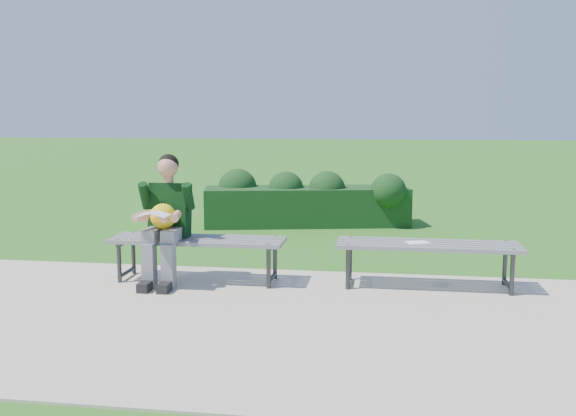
% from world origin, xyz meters
% --- Properties ---
extents(ground, '(80.00, 80.00, 0.00)m').
position_xyz_m(ground, '(0.00, 0.00, 0.00)').
color(ground, '#1B7E19').
rests_on(ground, ground).
extents(walkway, '(30.00, 3.50, 0.02)m').
position_xyz_m(walkway, '(0.00, -1.75, 0.01)').
color(walkway, '#BCB09E').
rests_on(walkway, ground).
extents(hedge, '(3.28, 1.43, 0.88)m').
position_xyz_m(hedge, '(-0.22, 3.08, 0.39)').
color(hedge, '#103912').
rests_on(hedge, ground).
extents(bench_left, '(1.80, 0.50, 0.46)m').
position_xyz_m(bench_left, '(-0.90, -0.60, 0.42)').
color(bench_left, slate).
rests_on(bench_left, walkway).
extents(bench_right, '(1.80, 0.50, 0.46)m').
position_xyz_m(bench_right, '(1.44, -0.51, 0.42)').
color(bench_right, slate).
rests_on(bench_right, walkway).
extents(seated_boy, '(0.56, 0.76, 1.31)m').
position_xyz_m(seated_boy, '(-1.20, -0.69, 0.71)').
color(seated_boy, slate).
rests_on(seated_boy, walkway).
extents(paper_sheet, '(0.26, 0.23, 0.01)m').
position_xyz_m(paper_sheet, '(1.34, -0.51, 0.47)').
color(paper_sheet, white).
rests_on(paper_sheet, bench_right).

